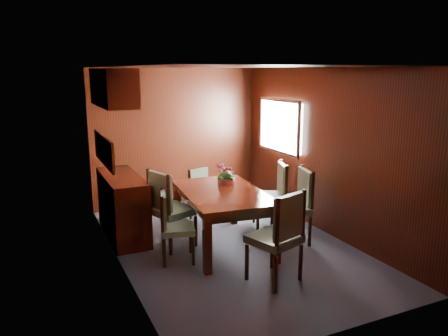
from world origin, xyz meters
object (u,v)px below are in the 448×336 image
sideboard (123,206)px  flower_centerpiece (226,175)px  chair_left_near (172,223)px  chair_head (280,232)px  dining_table (222,199)px  chair_right_near (297,201)px

sideboard → flower_centerpiece: flower_centerpiece is taller
chair_left_near → chair_head: (0.91, -1.07, 0.10)m
dining_table → chair_head: bearing=-78.2°
sideboard → chair_left_near: (0.38, -1.11, 0.05)m
sideboard → dining_table: 1.50m
dining_table → chair_left_near: size_ratio=1.93×
sideboard → flower_centerpiece: (1.37, -0.60, 0.45)m
sideboard → dining_table: size_ratio=0.80×
chair_left_near → flower_centerpiece: bearing=133.0°
chair_left_near → dining_table: bearing=118.4°
chair_right_near → chair_left_near: bearing=101.4°
dining_table → flower_centerpiece: size_ratio=6.42×
sideboard → chair_head: chair_head is taller
chair_left_near → chair_head: bearing=56.0°
chair_right_near → sideboard: bearing=75.4°
flower_centerpiece → chair_left_near: bearing=-152.6°
sideboard → dining_table: (1.15, -0.94, 0.22)m
sideboard → chair_right_near: size_ratio=1.34×
sideboard → flower_centerpiece: 1.56m
chair_right_near → chair_head: (-0.87, -0.96, 0.02)m
sideboard → chair_head: (1.29, -2.18, 0.15)m
sideboard → chair_left_near: size_ratio=1.55×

